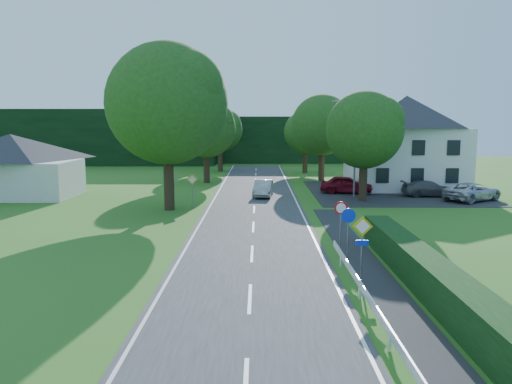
{
  "coord_description": "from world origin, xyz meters",
  "views": [
    {
      "loc": [
        0.29,
        -10.79,
        6.16
      ],
      "look_at": [
        0.16,
        19.09,
        1.97
      ],
      "focal_mm": 35.0,
      "sensor_mm": 36.0,
      "label": 1
    }
  ],
  "objects_px": {
    "parked_car_red": "(346,185)",
    "motorcycle": "(271,183)",
    "streetlight": "(354,143)",
    "parked_car_grey": "(429,189)",
    "parked_car_silver_b": "(473,192)",
    "parasol": "(396,178)",
    "moving_car": "(263,188)",
    "parked_car_silver_a": "(383,181)"
  },
  "relations": [
    {
      "from": "parked_car_silver_a",
      "to": "streetlight",
      "type": "bearing_deg",
      "value": 121.16
    },
    {
      "from": "parked_car_silver_b",
      "to": "parked_car_grey",
      "type": "bearing_deg",
      "value": 16.72
    },
    {
      "from": "parked_car_silver_b",
      "to": "parasol",
      "type": "distance_m",
      "value": 8.09
    },
    {
      "from": "parasol",
      "to": "parked_car_silver_b",
      "type": "bearing_deg",
      "value": -59.29
    },
    {
      "from": "parked_car_silver_a",
      "to": "parked_car_silver_b",
      "type": "xyz_separation_m",
      "value": [
        5.4,
        -6.5,
        -0.07
      ]
    },
    {
      "from": "parked_car_silver_a",
      "to": "parked_car_grey",
      "type": "height_order",
      "value": "parked_car_silver_a"
    },
    {
      "from": "parasol",
      "to": "moving_car",
      "type": "bearing_deg",
      "value": -158.84
    },
    {
      "from": "motorcycle",
      "to": "parked_car_red",
      "type": "distance_m",
      "value": 7.33
    },
    {
      "from": "parked_car_silver_b",
      "to": "parked_car_silver_a",
      "type": "bearing_deg",
      "value": 7.24
    },
    {
      "from": "moving_car",
      "to": "parked_car_red",
      "type": "bearing_deg",
      "value": 20.42
    },
    {
      "from": "motorcycle",
      "to": "parked_car_silver_a",
      "type": "bearing_deg",
      "value": -5.76
    },
    {
      "from": "streetlight",
      "to": "parked_car_silver_a",
      "type": "xyz_separation_m",
      "value": [
        3.7,
        4.55,
        -3.64
      ]
    },
    {
      "from": "streetlight",
      "to": "parked_car_red",
      "type": "xyz_separation_m",
      "value": [
        -0.12,
        2.12,
        -3.66
      ]
    },
    {
      "from": "parked_car_red",
      "to": "parked_car_grey",
      "type": "distance_m",
      "value": 6.81
    },
    {
      "from": "parked_car_grey",
      "to": "parked_car_silver_b",
      "type": "xyz_separation_m",
      "value": [
        2.64,
        -2.28,
        0.06
      ]
    },
    {
      "from": "parked_car_silver_a",
      "to": "parked_car_red",
      "type": "bearing_deg",
      "value": 102.76
    },
    {
      "from": "motorcycle",
      "to": "parked_car_grey",
      "type": "xyz_separation_m",
      "value": [
        13.04,
        -5.24,
        0.18
      ]
    },
    {
      "from": "parked_car_silver_a",
      "to": "moving_car",
      "type": "bearing_deg",
      "value": 91.63
    },
    {
      "from": "parked_car_red",
      "to": "parked_car_silver_a",
      "type": "height_order",
      "value": "parked_car_silver_a"
    },
    {
      "from": "streetlight",
      "to": "parked_car_grey",
      "type": "height_order",
      "value": "streetlight"
    },
    {
      "from": "moving_car",
      "to": "motorcycle",
      "type": "height_order",
      "value": "moving_car"
    },
    {
      "from": "streetlight",
      "to": "parked_car_silver_a",
      "type": "height_order",
      "value": "streetlight"
    },
    {
      "from": "parked_car_red",
      "to": "parasol",
      "type": "height_order",
      "value": "parasol"
    },
    {
      "from": "streetlight",
      "to": "parked_car_silver_b",
      "type": "height_order",
      "value": "streetlight"
    },
    {
      "from": "streetlight",
      "to": "motorcycle",
      "type": "distance_m",
      "value": 9.49
    },
    {
      "from": "streetlight",
      "to": "parked_car_red",
      "type": "bearing_deg",
      "value": 93.34
    },
    {
      "from": "moving_car",
      "to": "parked_car_silver_a",
      "type": "bearing_deg",
      "value": 27.15
    },
    {
      "from": "parked_car_red",
      "to": "motorcycle",
      "type": "bearing_deg",
      "value": 72.15
    },
    {
      "from": "parked_car_red",
      "to": "parasol",
      "type": "relative_size",
      "value": 1.98
    },
    {
      "from": "parked_car_red",
      "to": "parked_car_grey",
      "type": "xyz_separation_m",
      "value": [
        6.58,
        -1.78,
        -0.11
      ]
    },
    {
      "from": "parked_car_silver_a",
      "to": "parked_car_grey",
      "type": "relative_size",
      "value": 1.06
    },
    {
      "from": "motorcycle",
      "to": "streetlight",
      "type": "bearing_deg",
      "value": -40.36
    },
    {
      "from": "motorcycle",
      "to": "parked_car_grey",
      "type": "bearing_deg",
      "value": -21.99
    },
    {
      "from": "motorcycle",
      "to": "parked_car_grey",
      "type": "distance_m",
      "value": 14.05
    },
    {
      "from": "parked_car_silver_b",
      "to": "moving_car",
      "type": "bearing_deg",
      "value": 50.01
    },
    {
      "from": "streetlight",
      "to": "parasol",
      "type": "distance_m",
      "value": 7.83
    },
    {
      "from": "parked_car_red",
      "to": "parked_car_silver_b",
      "type": "height_order",
      "value": "parked_car_red"
    },
    {
      "from": "streetlight",
      "to": "parked_car_grey",
      "type": "bearing_deg",
      "value": 3.0
    },
    {
      "from": "parked_car_red",
      "to": "parked_car_silver_b",
      "type": "relative_size",
      "value": 0.88
    },
    {
      "from": "motorcycle",
      "to": "parasol",
      "type": "relative_size",
      "value": 0.79
    },
    {
      "from": "motorcycle",
      "to": "parked_car_red",
      "type": "bearing_deg",
      "value": -28.25
    },
    {
      "from": "moving_car",
      "to": "motorcycle",
      "type": "bearing_deg",
      "value": 87.59
    }
  ]
}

